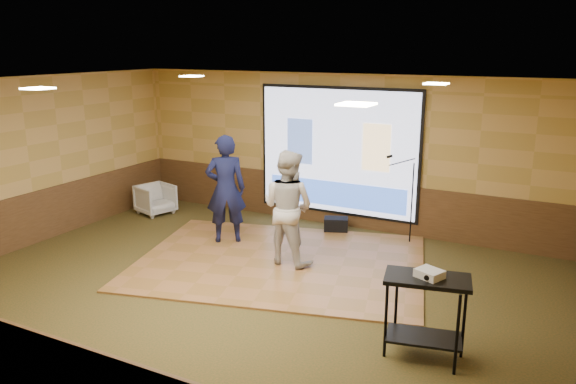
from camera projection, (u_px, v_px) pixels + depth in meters
The scene contains 18 objects.
ground at pixel (247, 288), 8.37m from camera, with size 9.00×9.00×0.00m, color #283317.
room_shell at pixel (244, 150), 7.83m from camera, with size 9.04×7.04×3.02m.
wainscot_back at pixel (337, 202), 11.24m from camera, with size 9.00×0.04×0.95m, color #442C16.
wainscot_front at pixel (52, 380), 5.25m from camera, with size 9.00×0.04×0.95m, color #442C16.
wainscot_left at pixel (36, 217), 10.23m from camera, with size 0.04×7.00×0.95m, color #442C16.
projector_screen at pixel (337, 153), 10.94m from camera, with size 3.32×0.06×2.52m.
downlight_nw at pixel (192, 76), 10.13m from camera, with size 0.32×0.32×0.02m, color #FFEFBF.
downlight_ne at pixel (436, 84), 8.18m from camera, with size 0.32×0.32×0.02m, color #FFEFBF.
downlight_sw at pixel (38, 88), 7.30m from camera, with size 0.32×0.32×0.02m, color #FFEFBF.
downlight_se at pixel (356, 104), 5.35m from camera, with size 0.32×0.32×0.02m, color #FFEFBF.
dance_floor at pixel (280, 261), 9.37m from camera, with size 4.66×3.55×0.03m, color #976337.
player_left at pixel (226, 189), 10.06m from camera, with size 0.72×0.47×1.97m, color #12163A.
player_right at pixel (288, 207), 9.07m from camera, with size 0.91×0.71×1.88m, color beige.
av_table at pixel (426, 301), 6.36m from camera, with size 0.95×0.50×1.00m.
projector at pixel (430, 274), 6.26m from camera, with size 0.28×0.23×0.09m, color silver.
mic_stand at pixel (408, 217), 10.16m from camera, with size 0.63×0.26×1.62m.
banquet_chair at pixel (156, 199), 12.00m from camera, with size 0.68×0.70×0.64m, color gray.
duffel_bag at pixel (336, 225), 10.86m from camera, with size 0.45×0.30×0.28m, color black.
Camera 1 is at (4.09, -6.58, 3.52)m, focal length 35.00 mm.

